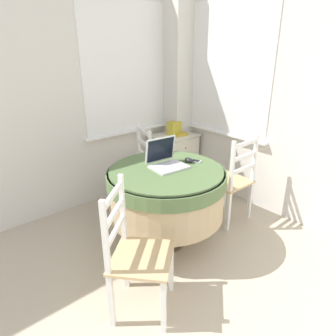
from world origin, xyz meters
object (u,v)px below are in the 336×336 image
Objects in this scene: round_dining_table at (166,189)px; laptop at (166,161)px; dining_chair_camera_near at (135,255)px; dining_chair_near_right_window at (231,181)px; computer_mouse at (189,160)px; corner_cabinet at (174,159)px; cell_phone at (196,161)px; storage_box at (174,128)px; book_on_cabinet at (179,134)px; dining_chair_near_back_window at (134,171)px.

laptop reaches higher than round_dining_table.
dining_chair_near_right_window is at bearing 12.39° from dining_chair_camera_near.
computer_mouse reaches higher than corner_cabinet.
storage_box is (0.63, 0.99, 0.01)m from cell_phone.
laptop is at bearing -138.35° from book_on_cabinet.
round_dining_table is 0.34m from computer_mouse.
laptop reaches higher than dining_chair_near_back_window.
cell_phone is (0.06, -0.02, -0.02)m from computer_mouse.
computer_mouse is 0.10× the size of dining_chair_camera_near.
laptop is 0.23m from computer_mouse.
cell_phone reaches higher than corner_cabinet.
dining_chair_near_back_window is at bearing -169.47° from book_on_cabinet.
laptop is at bearing -100.89° from dining_chair_near_back_window.
dining_chair_near_right_window is 1.11m from corner_cabinet.
book_on_cabinet is at bearing 51.01° from computer_mouse.
dining_chair_near_right_window reaches higher than cell_phone.
cell_phone is at bearing -125.78° from book_on_cabinet.
cell_phone is at bearing -17.67° from laptop.
laptop reaches higher than storage_box.
round_dining_table is 1.11× the size of dining_chair_camera_near.
dining_chair_near_back_window is at bearing -165.22° from corner_cabinet.
dining_chair_near_right_window reaches higher than round_dining_table.
storage_box is (0.95, 0.95, 0.21)m from round_dining_table.
book_on_cabinet reaches higher than corner_cabinet.
corner_cabinet is (1.61, 1.40, -0.11)m from dining_chair_camera_near.
dining_chair_camera_near is (-0.83, -1.19, 0.00)m from dining_chair_near_back_window.
dining_chair_near_back_window is at bearing 96.03° from computer_mouse.
dining_chair_camera_near is at bearing -144.64° from laptop.
dining_chair_near_back_window reaches higher than round_dining_table.
laptop is 1.79× the size of book_on_cabinet.
storage_box is at bearing 14.33° from dining_chair_near_back_window.
dining_chair_camera_near is at bearing -140.85° from book_on_cabinet.
dining_chair_near_right_window is 1.14m from storage_box.
cell_phone is 0.13× the size of dining_chair_near_right_window.
laptop is 3.64× the size of computer_mouse.
corner_cabinet is at bearing 40.99° from dining_chair_camera_near.
round_dining_table is 1.36m from storage_box.
cell_phone is 1.16m from book_on_cabinet.
computer_mouse is 1.27m from corner_cabinet.
dining_chair_camera_near is 1.39× the size of corner_cabinet.
dining_chair_camera_near is (-0.65, -0.44, -0.11)m from round_dining_table.
storage_box is (0.18, 1.08, 0.32)m from dining_chair_near_right_window.
storage_box is at bearing -137.15° from corner_cabinet.
round_dining_table is at bearing 33.99° from dining_chair_camera_near.
computer_mouse is 0.10× the size of dining_chair_near_right_window.
dining_chair_near_back_window reaches higher than cell_phone.
book_on_cabinet is (0.05, -0.04, -0.07)m from storage_box.
dining_chair_near_right_window is 5.19× the size of book_on_cabinet.
book_on_cabinet is (0.74, 0.92, -0.08)m from computer_mouse.
cell_phone is 1.10m from dining_chair_camera_near.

